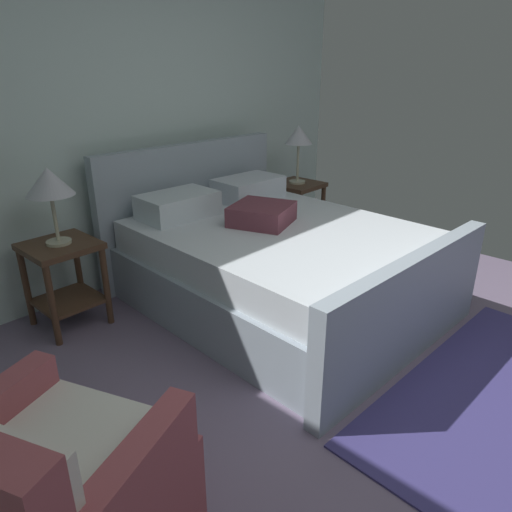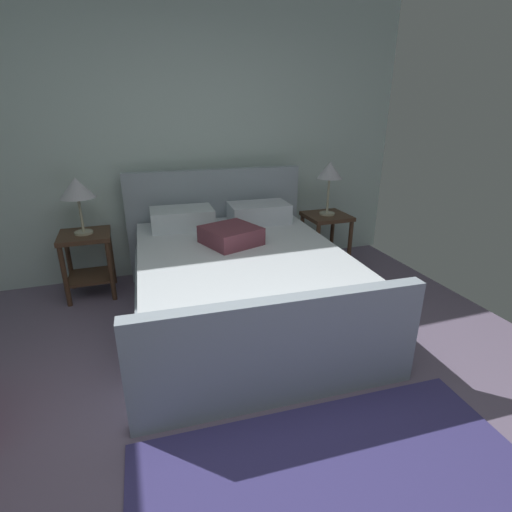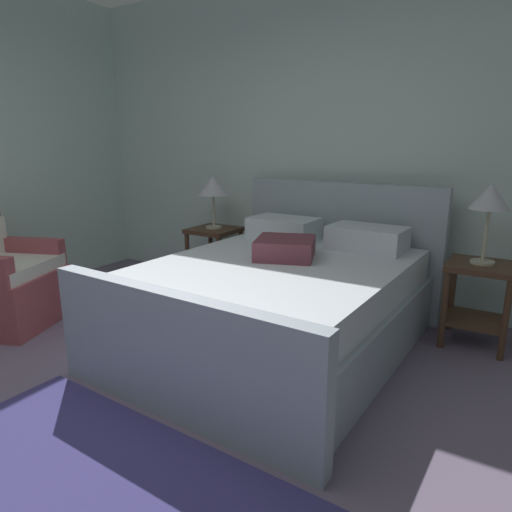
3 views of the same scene
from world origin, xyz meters
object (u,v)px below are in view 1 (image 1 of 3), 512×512
(bed, at_px, (274,261))
(table_lamp_right, at_px, (299,137))
(table_lamp_left, at_px, (49,184))
(armchair, at_px, (48,509))
(nightstand_right, at_px, (296,202))
(nightstand_left, at_px, (64,271))

(bed, height_order, table_lamp_right, table_lamp_right)
(table_lamp_left, distance_m, armchair, 1.99)
(nightstand_right, xyz_separation_m, armchair, (-3.28, -1.54, -0.06))
(nightstand_right, height_order, nightstand_left, same)
(bed, xyz_separation_m, table_lamp_left, (-1.19, 0.83, 0.66))
(nightstand_left, height_order, table_lamp_left, table_lamp_left)
(table_lamp_left, bearing_deg, bed, -34.94)
(nightstand_right, bearing_deg, table_lamp_right, 0.00)
(table_lamp_right, bearing_deg, nightstand_right, 180.00)
(nightstand_right, height_order, table_lamp_left, table_lamp_left)
(nightstand_left, xyz_separation_m, table_lamp_left, (-0.00, 0.00, 0.60))
(nightstand_left, bearing_deg, armchair, -118.44)
(table_lamp_right, bearing_deg, table_lamp_left, 177.27)
(nightstand_right, bearing_deg, bed, -148.80)
(table_lamp_right, distance_m, armchair, 3.69)
(table_lamp_right, relative_size, armchair, 0.58)
(nightstand_right, distance_m, table_lamp_right, 0.64)
(bed, distance_m, nightstand_left, 1.46)
(table_lamp_right, xyz_separation_m, table_lamp_left, (-2.38, 0.11, -0.04))
(table_lamp_left, height_order, armchair, table_lamp_left)
(table_lamp_right, relative_size, table_lamp_left, 1.09)
(bed, height_order, table_lamp_left, table_lamp_left)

